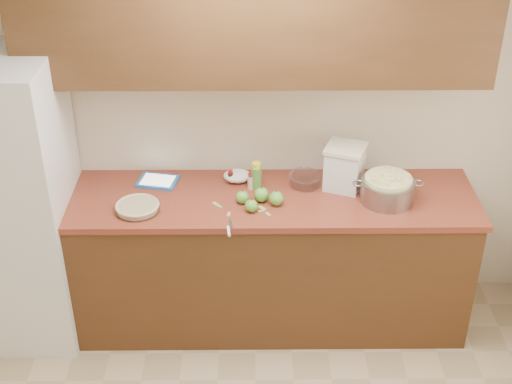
{
  "coord_description": "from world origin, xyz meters",
  "views": [
    {
      "loc": [
        -0.02,
        -2.13,
        3.12
      ],
      "look_at": [
        0.01,
        1.43,
        0.98
      ],
      "focal_mm": 50.0,
      "sensor_mm": 36.0,
      "label": 1
    }
  ],
  "objects_px": {
    "pie": "(137,207)",
    "flour_canister": "(344,167)",
    "colander": "(387,189)",
    "tablet": "(158,181)"
  },
  "relations": [
    {
      "from": "colander",
      "to": "flour_canister",
      "type": "relative_size",
      "value": 1.45
    },
    {
      "from": "colander",
      "to": "tablet",
      "type": "bearing_deg",
      "value": 170.86
    },
    {
      "from": "pie",
      "to": "flour_canister",
      "type": "bearing_deg",
      "value": 12.02
    },
    {
      "from": "colander",
      "to": "flour_canister",
      "type": "height_order",
      "value": "flour_canister"
    },
    {
      "from": "pie",
      "to": "flour_canister",
      "type": "xyz_separation_m",
      "value": [
        1.21,
        0.26,
        0.12
      ]
    },
    {
      "from": "pie",
      "to": "tablet",
      "type": "distance_m",
      "value": 0.33
    },
    {
      "from": "colander",
      "to": "tablet",
      "type": "relative_size",
      "value": 1.56
    },
    {
      "from": "tablet",
      "to": "flour_canister",
      "type": "bearing_deg",
      "value": 8.44
    },
    {
      "from": "pie",
      "to": "tablet",
      "type": "relative_size",
      "value": 0.98
    },
    {
      "from": "pie",
      "to": "tablet",
      "type": "bearing_deg",
      "value": 75.69
    }
  ]
}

